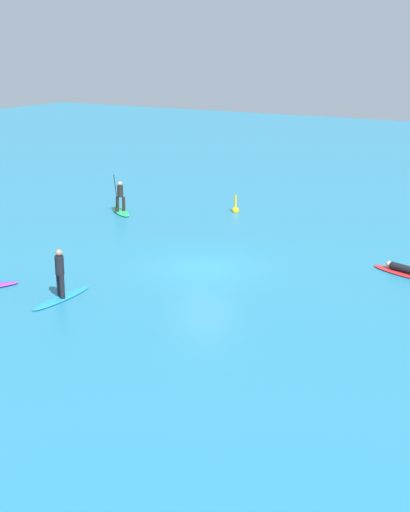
{
  "coord_description": "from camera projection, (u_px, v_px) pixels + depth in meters",
  "views": [
    {
      "loc": [
        15.24,
        -25.61,
        9.18
      ],
      "look_at": [
        0.0,
        0.0,
        0.5
      ],
      "focal_mm": 52.96,
      "sensor_mm": 36.0,
      "label": 1
    }
  ],
  "objects": [
    {
      "name": "surfer_on_blue_board",
      "position": [
        61.0,
        285.0,
        27.32
      ],
      "size": [
        0.68,
        3.09,
        1.87
      ],
      "rotation": [
        0.0,
        0.0,
        4.74
      ],
      "color": "#1E8CD1",
      "rests_on": "ground_plane"
    },
    {
      "name": "surfer_on_red_board",
      "position": [
        406.0,
        272.0,
        30.22
      ],
      "size": [
        3.18,
        1.73,
        0.39
      ],
      "rotation": [
        0.0,
        0.0,
        2.8
      ],
      "color": "red",
      "rests_on": "ground_plane"
    },
    {
      "name": "ground_plane",
      "position": [
        205.0,
        268.0,
        31.18
      ],
      "size": [
        120.0,
        120.0,
        0.0
      ],
      "primitive_type": "plane",
      "color": "teal",
      "rests_on": "ground"
    },
    {
      "name": "surfer_on_green_board",
      "position": [
        120.0,
        205.0,
        40.85
      ],
      "size": [
        2.46,
        2.16,
        2.13
      ],
      "rotation": [
        0.0,
        0.0,
        5.61
      ],
      "color": "#23B266",
      "rests_on": "ground_plane"
    },
    {
      "name": "marker_buoy",
      "position": [
        235.0,
        209.0,
        40.97
      ],
      "size": [
        0.39,
        0.39,
        1.04
      ],
      "color": "yellow",
      "rests_on": "ground_plane"
    }
  ]
}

